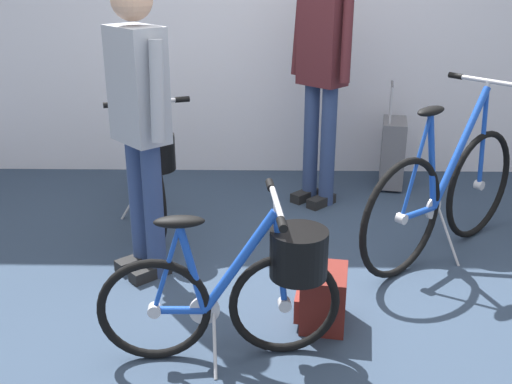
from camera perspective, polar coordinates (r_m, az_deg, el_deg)
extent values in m
plane|color=#2D3D51|center=(3.42, 1.66, -9.47)|extent=(6.86, 6.86, 0.00)
torus|color=black|center=(2.84, 2.67, -10.38)|extent=(0.51, 0.09, 0.51)
cylinder|color=#B7B7BC|center=(2.84, 2.67, -10.38)|extent=(0.06, 0.06, 0.06)
torus|color=black|center=(2.83, -9.43, -10.78)|extent=(0.51, 0.09, 0.51)
cylinder|color=#B7B7BC|center=(2.83, -9.43, -10.78)|extent=(0.06, 0.06, 0.06)
cylinder|color=#1947B2|center=(2.83, -7.12, -10.85)|extent=(0.23, 0.06, 0.05)
cylinder|color=#1947B2|center=(2.71, -1.59, -6.55)|extent=(0.36, 0.08, 0.50)
cylinder|color=#1947B2|center=(2.72, -5.95, -7.17)|extent=(0.13, 0.05, 0.43)
cylinder|color=#1947B2|center=(2.83, -7.12, -10.85)|extent=(0.23, 0.05, 0.04)
cylinder|color=#1947B2|center=(2.73, 2.26, -6.28)|extent=(0.08, 0.04, 0.46)
cylinder|color=#1947B2|center=(2.73, -8.32, -7.11)|extent=(0.15, 0.04, 0.42)
ellipsoid|color=black|center=(2.62, -7.17, -2.75)|extent=(0.23, 0.11, 0.05)
cylinder|color=#B7B7BC|center=(2.62, 1.83, -1.44)|extent=(0.03, 0.03, 0.04)
cylinder|color=#B7B7BC|center=(2.61, 1.83, -1.03)|extent=(0.07, 0.44, 0.03)
cylinder|color=black|center=(2.41, 2.43, -3.01)|extent=(0.04, 0.09, 0.04)
cylinder|color=black|center=(2.81, 1.32, 0.66)|extent=(0.04, 0.09, 0.04)
cylinder|color=#B7B7BC|center=(2.83, -4.81, -10.90)|extent=(0.14, 0.03, 0.14)
cylinder|color=#B7B7BC|center=(2.83, -3.86, -14.04)|extent=(0.04, 0.19, 0.24)
cylinder|color=black|center=(2.73, 4.00, -5.73)|extent=(0.29, 0.29, 0.22)
torus|color=black|center=(4.20, 20.04, 0.61)|extent=(0.56, 0.51, 0.71)
cylinder|color=#B7B7BC|center=(4.20, 20.04, 0.61)|extent=(0.08, 0.08, 0.06)
torus|color=black|center=(3.55, 13.38, -2.42)|extent=(0.56, 0.51, 0.71)
cylinder|color=#B7B7BC|center=(3.55, 13.38, -2.42)|extent=(0.08, 0.08, 0.06)
cylinder|color=#1947B2|center=(3.67, 14.82, -1.89)|extent=(0.26, 0.24, 0.05)
cylinder|color=#1947B2|center=(3.87, 18.48, 3.96)|extent=(0.38, 0.35, 0.68)
cylinder|color=#1947B2|center=(3.64, 16.05, 2.61)|extent=(0.15, 0.14, 0.60)
cylinder|color=#1947B2|center=(3.67, 14.82, -1.89)|extent=(0.25, 0.23, 0.04)
cylinder|color=#1947B2|center=(4.08, 20.37, 4.73)|extent=(0.09, 0.08, 0.64)
cylinder|color=#1947B2|center=(3.52, 14.65, 2.24)|extent=(0.16, 0.15, 0.58)
ellipsoid|color=black|center=(3.51, 15.96, 7.26)|extent=(0.22, 0.21, 0.05)
cylinder|color=#B7B7BC|center=(3.97, 20.76, 9.35)|extent=(0.03, 0.03, 0.04)
cylinder|color=#B7B7BC|center=(3.97, 20.80, 9.63)|extent=(0.31, 0.34, 0.03)
cylinder|color=black|center=(4.08, 18.09, 10.24)|extent=(0.09, 0.09, 0.04)
cylinder|color=#B7B7BC|center=(3.79, 16.15, -1.40)|extent=(0.11, 0.10, 0.14)
cylinder|color=#B7B7BC|center=(3.87, 17.46, -4.00)|extent=(0.14, 0.15, 0.33)
torus|color=black|center=(3.98, -9.40, -0.25)|extent=(0.25, 0.59, 0.61)
cylinder|color=#B7B7BC|center=(3.98, -9.40, -0.25)|extent=(0.07, 0.07, 0.06)
torus|color=black|center=(4.64, -11.01, 2.77)|extent=(0.25, 0.59, 0.61)
cylinder|color=#B7B7BC|center=(4.64, -11.01, 2.77)|extent=(0.07, 0.07, 0.06)
cylinder|color=#BF8C14|center=(4.51, -10.73, 2.17)|extent=(0.13, 0.27, 0.05)
cylinder|color=#BF8C14|center=(4.12, -10.26, 4.41)|extent=(0.19, 0.41, 0.59)
cylinder|color=#BF8C14|center=(4.37, -10.78, 4.90)|extent=(0.09, 0.15, 0.51)
cylinder|color=#BF8C14|center=(4.51, -10.73, 2.17)|extent=(0.12, 0.26, 0.04)
cylinder|color=#BF8C14|center=(3.92, -9.72, 3.65)|extent=(0.06, 0.09, 0.55)
cylinder|color=#BF8C14|center=(4.49, -11.07, 5.44)|extent=(0.08, 0.17, 0.50)
ellipsoid|color=black|center=(4.35, -11.15, 8.54)|extent=(0.16, 0.24, 0.05)
cylinder|color=#B7B7BC|center=(3.86, -10.06, 7.95)|extent=(0.03, 0.03, 0.04)
cylinder|color=#B7B7BC|center=(3.86, -10.08, 8.24)|extent=(0.42, 0.18, 0.03)
cylinder|color=black|center=(3.83, -13.35, 7.90)|extent=(0.10, 0.07, 0.04)
cylinder|color=black|center=(3.90, -6.87, 8.55)|extent=(0.10, 0.07, 0.04)
cylinder|color=#B7B7BC|center=(4.39, -10.44, 1.54)|extent=(0.06, 0.14, 0.14)
cylinder|color=#B7B7BC|center=(4.39, -11.36, -0.68)|extent=(0.19, 0.08, 0.28)
cylinder|color=black|center=(3.81, -9.48, 3.67)|extent=(0.33, 0.33, 0.22)
cylinder|color=navy|center=(3.61, -10.83, -1.10)|extent=(0.11, 0.11, 0.79)
cube|color=black|center=(3.74, -11.11, -6.43)|extent=(0.24, 0.23, 0.07)
cylinder|color=navy|center=(3.48, -9.47, -1.86)|extent=(0.11, 0.11, 0.79)
cube|color=black|center=(3.61, -9.80, -7.35)|extent=(0.24, 0.23, 0.07)
cube|color=#999EA8|center=(3.34, -10.95, 9.72)|extent=(0.36, 0.37, 0.61)
cylinder|color=#999EA8|center=(3.51, -12.95, 10.14)|extent=(0.12, 0.09, 0.52)
cylinder|color=#999EA8|center=(3.16, -9.20, 9.18)|extent=(0.09, 0.12, 0.52)
cylinder|color=navy|center=(4.57, 5.13, 4.60)|extent=(0.11, 0.11, 0.88)
cube|color=black|center=(4.67, 4.57, -0.32)|extent=(0.23, 0.24, 0.07)
cylinder|color=navy|center=(4.47, 6.70, 4.17)|extent=(0.11, 0.11, 0.88)
cube|color=black|center=(4.57, 6.09, -0.84)|extent=(0.23, 0.24, 0.07)
cube|color=#4C1E23|center=(4.36, 6.30, 14.28)|extent=(0.37, 0.37, 0.68)
cylinder|color=#4C1E23|center=(4.48, 4.02, 14.51)|extent=(0.12, 0.09, 0.58)
cylinder|color=#4C1E23|center=(4.22, 8.45, 13.92)|extent=(0.09, 0.12, 0.58)
cube|color=slate|center=(4.98, 12.59, 3.61)|extent=(0.24, 0.39, 0.52)
cylinder|color=#B7B7BC|center=(4.76, 12.44, 7.83)|extent=(0.02, 0.02, 0.28)
cylinder|color=#B7B7BC|center=(4.99, 12.42, 8.43)|extent=(0.02, 0.02, 0.28)
cylinder|color=slate|center=(4.85, 12.56, 9.75)|extent=(0.06, 0.23, 0.02)
cylinder|color=black|center=(4.95, 12.99, 0.27)|extent=(0.04, 0.03, 0.04)
cylinder|color=black|center=(5.18, 12.94, 1.25)|extent=(0.04, 0.03, 0.04)
cube|color=maroon|center=(3.12, 6.33, -9.71)|extent=(0.26, 0.31, 0.29)
cube|color=maroon|center=(3.15, 4.01, -10.23)|extent=(0.06, 0.20, 0.13)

